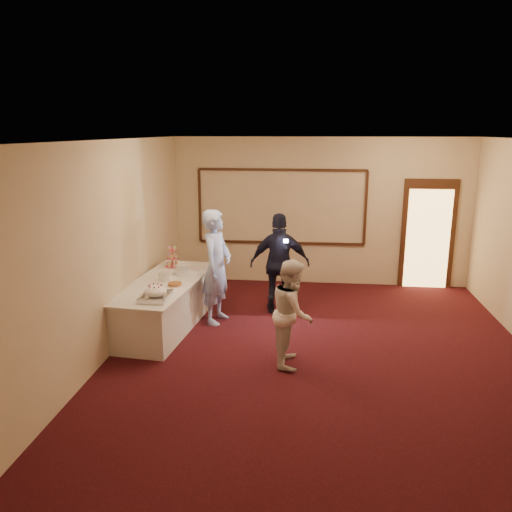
# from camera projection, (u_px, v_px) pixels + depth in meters

# --- Properties ---
(floor) EXTENTS (7.00, 7.00, 0.00)m
(floor) POSITION_uv_depth(u_px,v_px,m) (321.00, 354.00, 7.16)
(floor) COLOR black
(floor) RESTS_ON ground
(room_walls) EXTENTS (6.04, 7.04, 3.02)m
(room_walls) POSITION_uv_depth(u_px,v_px,m) (326.00, 215.00, 6.66)
(room_walls) COLOR beige
(room_walls) RESTS_ON floor
(wall_molding) EXTENTS (3.45, 0.04, 1.55)m
(wall_molding) POSITION_uv_depth(u_px,v_px,m) (281.00, 207.00, 10.20)
(wall_molding) COLOR #321C0F
(wall_molding) RESTS_ON room_walls
(doorway) EXTENTS (1.05, 0.07, 2.20)m
(doorway) POSITION_uv_depth(u_px,v_px,m) (428.00, 235.00, 10.00)
(doorway) COLOR #321C0F
(doorway) RESTS_ON floor
(buffet_table) EXTENTS (1.25, 2.66, 0.77)m
(buffet_table) POSITION_uv_depth(u_px,v_px,m) (166.00, 304.00, 8.08)
(buffet_table) COLOR silver
(buffet_table) RESTS_ON floor
(pavlova_tray) EXTENTS (0.39, 0.56, 0.20)m
(pavlova_tray) POSITION_uv_depth(u_px,v_px,m) (156.00, 293.00, 7.13)
(pavlova_tray) COLOR #B7B8BE
(pavlova_tray) RESTS_ON buffet_table
(cupcake_stand) EXTENTS (0.27, 0.27, 0.40)m
(cupcake_stand) POSITION_uv_depth(u_px,v_px,m) (173.00, 259.00, 8.83)
(cupcake_stand) COLOR #CB3B51
(cupcake_stand) RESTS_ON buffet_table
(plate_stack_a) EXTENTS (0.17, 0.17, 0.14)m
(plate_stack_a) POSITION_uv_depth(u_px,v_px,m) (164.00, 277.00, 8.00)
(plate_stack_a) COLOR white
(plate_stack_a) RESTS_ON buffet_table
(plate_stack_b) EXTENTS (0.21, 0.21, 0.17)m
(plate_stack_b) POSITION_uv_depth(u_px,v_px,m) (182.00, 270.00, 8.33)
(plate_stack_b) COLOR white
(plate_stack_b) RESTS_ON buffet_table
(tart) EXTENTS (0.25, 0.25, 0.05)m
(tart) POSITION_uv_depth(u_px,v_px,m) (175.00, 284.00, 7.75)
(tart) COLOR white
(tart) RESTS_ON buffet_table
(man) EXTENTS (0.60, 0.77, 1.89)m
(man) POSITION_uv_depth(u_px,v_px,m) (217.00, 267.00, 8.18)
(man) COLOR #9EB7F5
(man) RESTS_ON floor
(woman) EXTENTS (0.56, 0.71, 1.46)m
(woman) POSITION_uv_depth(u_px,v_px,m) (293.00, 312.00, 6.73)
(woman) COLOR white
(woman) RESTS_ON floor
(guest) EXTENTS (1.07, 0.53, 1.76)m
(guest) POSITION_uv_depth(u_px,v_px,m) (280.00, 264.00, 8.62)
(guest) COLOR black
(guest) RESTS_ON floor
(camera_flash) EXTENTS (0.07, 0.05, 0.05)m
(camera_flash) POSITION_uv_depth(u_px,v_px,m) (286.00, 241.00, 8.28)
(camera_flash) COLOR white
(camera_flash) RESTS_ON guest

